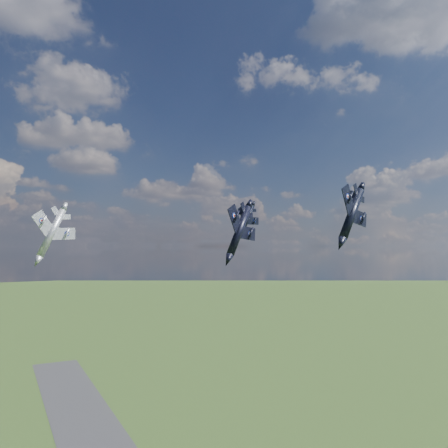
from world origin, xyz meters
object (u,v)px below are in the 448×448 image
jet_lead_navy (239,231)px  jet_left_silver (52,233)px  jet_high_navy (247,220)px  jet_right_navy (352,214)px

jet_lead_navy → jet_left_silver: bearing=136.3°
jet_high_navy → jet_left_silver: size_ratio=0.93×
jet_right_navy → jet_left_silver: jet_right_navy is taller
jet_right_navy → jet_lead_navy: bearing=110.5°
jet_right_navy → jet_high_navy: jet_right_navy is taller
jet_lead_navy → jet_high_navy: size_ratio=1.27×
jet_lead_navy → jet_high_navy: bearing=32.3°
jet_right_navy → jet_high_navy: bearing=66.1°
jet_right_navy → jet_left_silver: (-48.32, 29.13, -3.40)m
jet_lead_navy → jet_right_navy: size_ratio=1.01×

